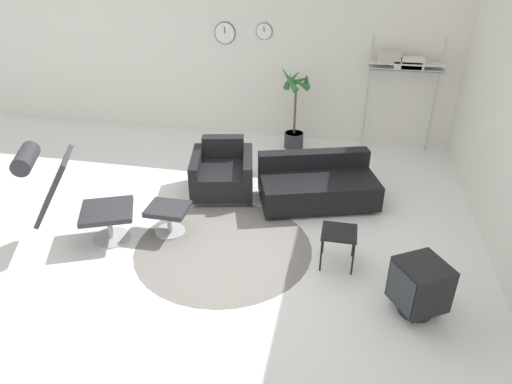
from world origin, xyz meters
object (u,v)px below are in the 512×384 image
at_px(couch_low, 317,186).
at_px(shelf_unit, 404,65).
at_px(ottoman, 168,213).
at_px(potted_plant, 295,115).
at_px(side_table, 339,236).
at_px(armchair_red, 223,174).
at_px(crt_television, 419,287).
at_px(lounge_chair, 67,190).

bearing_deg(couch_low, shelf_unit, -136.38).
xyz_separation_m(ottoman, potted_plant, (1.12, 2.88, 0.32)).
bearing_deg(side_table, ottoman, 174.17).
relative_size(ottoman, side_table, 1.15).
bearing_deg(armchair_red, ottoman, 60.13).
relative_size(crt_television, shelf_unit, 0.32).
bearing_deg(side_table, crt_television, -38.09).
xyz_separation_m(couch_low, shelf_unit, (1.08, 1.99, 1.19)).
height_order(crt_television, potted_plant, potted_plant).
height_order(ottoman, couch_low, couch_low).
relative_size(ottoman, potted_plant, 0.34).
bearing_deg(armchair_red, couch_low, 166.27).
xyz_separation_m(ottoman, crt_television, (2.78, -0.81, 0.04)).
xyz_separation_m(armchair_red, crt_television, (2.42, -1.95, 0.04)).
relative_size(lounge_chair, couch_low, 0.72).
bearing_deg(side_table, couch_low, 104.52).
bearing_deg(side_table, lounge_chair, -175.82).
distance_m(lounge_chair, potted_plant, 3.92).
xyz_separation_m(ottoman, side_table, (2.01, -0.21, 0.10)).
bearing_deg(shelf_unit, potted_plant, -172.47).
xyz_separation_m(ottoman, shelf_unit, (2.75, 3.10, 1.16)).
distance_m(crt_television, potted_plant, 4.06).
relative_size(armchair_red, couch_low, 0.62).
relative_size(couch_low, side_table, 4.08).
bearing_deg(ottoman, potted_plant, 68.78).
xyz_separation_m(crt_television, shelf_unit, (-0.03, 3.91, 1.13)).
distance_m(armchair_red, potted_plant, 1.93).
bearing_deg(shelf_unit, crt_television, -89.57).
height_order(ottoman, side_table, side_table).
xyz_separation_m(side_table, shelf_unit, (0.74, 3.31, 1.06)).
distance_m(side_table, crt_television, 0.98).
distance_m(couch_low, shelf_unit, 2.56).
distance_m(ottoman, potted_plant, 3.11).
relative_size(lounge_chair, potted_plant, 0.87).
height_order(ottoman, crt_television, crt_television).
bearing_deg(lounge_chair, armchair_red, 116.10).
bearing_deg(armchair_red, shelf_unit, -153.20).
height_order(ottoman, armchair_red, armchair_red).
relative_size(side_table, shelf_unit, 0.23).
xyz_separation_m(lounge_chair, side_table, (2.98, 0.22, -0.33)).
height_order(side_table, potted_plant, potted_plant).
bearing_deg(crt_television, armchair_red, 19.46).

